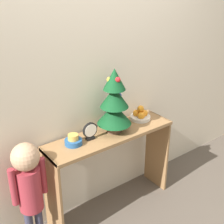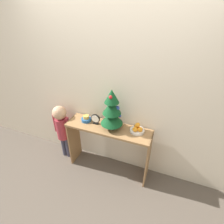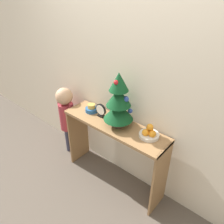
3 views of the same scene
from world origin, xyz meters
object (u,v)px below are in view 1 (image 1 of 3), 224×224
object	(u,v)px
fruit_bowl	(140,115)
desk_clock	(90,131)
child_figure	(29,183)
singing_bowl	(73,141)
mini_tree	(114,102)

from	to	relation	value
fruit_bowl	desk_clock	size ratio (longest dim) A/B	1.25
fruit_bowl	child_figure	distance (m)	1.17
fruit_bowl	desk_clock	xyz separation A→B (m)	(-0.58, -0.03, 0.03)
fruit_bowl	singing_bowl	distance (m)	0.73
singing_bowl	desk_clock	bearing A→B (deg)	-4.94
fruit_bowl	mini_tree	bearing A→B (deg)	-173.26
child_figure	singing_bowl	bearing A→B (deg)	5.97
fruit_bowl	singing_bowl	bearing A→B (deg)	-178.37
fruit_bowl	desk_clock	bearing A→B (deg)	-176.65
mini_tree	fruit_bowl	xyz separation A→B (m)	(0.34, 0.04, -0.23)
singing_bowl	child_figure	size ratio (longest dim) A/B	0.15
mini_tree	fruit_bowl	distance (m)	0.41
singing_bowl	mini_tree	bearing A→B (deg)	-2.76
mini_tree	singing_bowl	bearing A→B (deg)	177.24
fruit_bowl	child_figure	bearing A→B (deg)	-176.79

